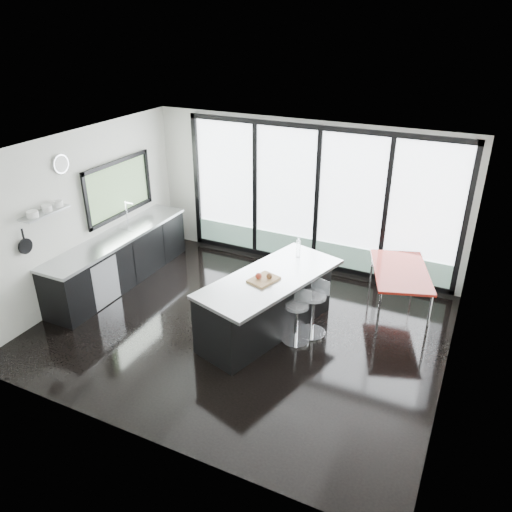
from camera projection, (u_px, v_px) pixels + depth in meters
The scene contains 11 objects.
floor at pixel (242, 328), 7.83m from camera, with size 6.00×5.00×0.00m, color black.
ceiling at pixel (239, 152), 6.59m from camera, with size 6.00×5.00×0.00m, color white.
wall_back at pixel (315, 205), 9.16m from camera, with size 6.00×0.09×2.80m.
wall_front at pixel (131, 339), 5.19m from camera, with size 6.00×0.00×2.80m, color beige.
wall_left at pixel (93, 201), 8.52m from camera, with size 0.26×5.00×2.80m.
wall_right at pixel (461, 293), 6.04m from camera, with size 0.00×5.00×2.80m, color beige.
counter_cabinets at pixel (120, 259), 8.98m from camera, with size 0.69×3.24×1.36m.
island at pixel (266, 302), 7.58m from camera, with size 1.63×2.55×1.26m.
bar_stool_near at pixel (296, 323), 7.37m from camera, with size 0.41×0.41×0.66m, color silver.
bar_stool_far at pixel (312, 314), 7.54m from camera, with size 0.44×0.44×0.70m, color silver.
red_table at pixel (398, 292), 8.07m from camera, with size 0.84×1.46×0.78m, color maroon.
Camera 1 is at (3.03, -5.79, 4.46)m, focal length 35.00 mm.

